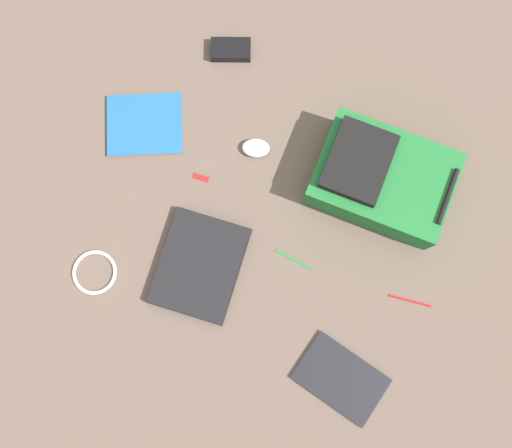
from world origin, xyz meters
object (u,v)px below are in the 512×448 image
at_px(cable_coil, 94,272).
at_px(power_brick, 231,50).
at_px(computer_mouse, 256,148).
at_px(usb_stick, 201,178).
at_px(book_blue, 341,379).
at_px(pen_black, 410,301).
at_px(pen_blue, 294,260).
at_px(backpack, 381,178).
at_px(laptop, 199,265).
at_px(book_comic, 145,125).

relative_size(cable_coil, power_brick, 1.07).
bearing_deg(computer_mouse, usb_stick, -57.64).
bearing_deg(usb_stick, power_brick, -171.97).
xyz_separation_m(book_blue, pen_black, (-0.31, 0.13, -0.00)).
xyz_separation_m(cable_coil, pen_blue, (-0.27, 0.60, -0.00)).
distance_m(computer_mouse, pen_black, 0.72).
distance_m(book_blue, pen_black, 0.34).
distance_m(book_blue, cable_coil, 0.87).
distance_m(backpack, usb_stick, 0.59).
bearing_deg(pen_blue, pen_black, 90.51).
distance_m(cable_coil, usb_stick, 0.47).
bearing_deg(backpack, computer_mouse, -86.06).
bearing_deg(cable_coil, pen_blue, 113.86).
bearing_deg(computer_mouse, backpack, 77.86).
relative_size(cable_coil, usb_stick, 2.76).
height_order(laptop, cable_coil, laptop).
height_order(backpack, laptop, backpack).
xyz_separation_m(backpack, usb_stick, (0.19, -0.56, -0.07)).
distance_m(book_blue, usb_stick, 0.80).
distance_m(book_blue, power_brick, 1.17).
relative_size(book_blue, cable_coil, 2.11).
height_order(book_comic, cable_coil, book_comic).
relative_size(backpack, book_blue, 1.42).
bearing_deg(laptop, computer_mouse, 175.27).
height_order(book_blue, computer_mouse, computer_mouse).
relative_size(book_comic, computer_mouse, 3.38).
bearing_deg(usb_stick, computer_mouse, 138.45).
relative_size(backpack, book_comic, 1.38).
relative_size(laptop, usb_stick, 6.47).
relative_size(backpack, cable_coil, 3.01).
distance_m(backpack, power_brick, 0.68).
bearing_deg(computer_mouse, cable_coil, -47.55).
height_order(pen_black, pen_blue, same).
relative_size(backpack, power_brick, 3.21).
height_order(laptop, book_comic, laptop).
bearing_deg(power_brick, laptop, 12.80).
distance_m(book_blue, computer_mouse, 0.80).
relative_size(power_brick, pen_blue, 1.01).
distance_m(book_comic, usb_stick, 0.27).
height_order(cable_coil, usb_stick, cable_coil).
bearing_deg(computer_mouse, book_comic, -98.66).
xyz_separation_m(power_brick, usb_stick, (0.46, 0.06, -0.01)).
distance_m(laptop, book_comic, 0.52).
distance_m(laptop, pen_black, 0.70).
xyz_separation_m(book_comic, pen_blue, (0.26, 0.63, -0.00)).
bearing_deg(backpack, cable_coil, -51.96).
bearing_deg(backpack, laptop, -44.47).
bearing_deg(pen_blue, book_blue, 41.12).
height_order(power_brick, pen_blue, power_brick).
relative_size(book_comic, power_brick, 2.32).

